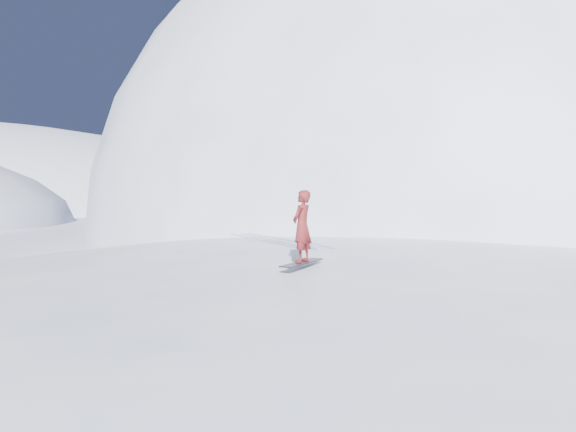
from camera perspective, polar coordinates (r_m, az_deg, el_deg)
name	(u,v)px	position (r m, az deg, el deg)	size (l,w,h in m)	color
ground	(362,342)	(14.64, 8.28, -13.69)	(400.00, 400.00, 0.00)	white
near_ridge	(346,314)	(17.66, 6.51, -10.77)	(36.00, 28.00, 4.80)	white
summit_peak	(443,236)	(48.05, 16.81, -2.14)	(60.00, 56.00, 56.00)	white
peak_shoulder	(354,249)	(36.63, 7.30, -3.61)	(28.00, 24.00, 18.00)	white
wind_bumps	(314,325)	(16.25, 2.89, -11.97)	(16.00, 14.40, 1.00)	white
snowboard	(302,263)	(12.51, 1.57, -5.20)	(1.70, 0.32, 0.03)	black
snowboarder	(302,226)	(12.41, 1.57, -1.14)	(0.64, 0.42, 1.75)	maroon
board_tracks	(275,240)	(18.05, -1.44, -2.65)	(1.92, 5.95, 0.04)	silver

